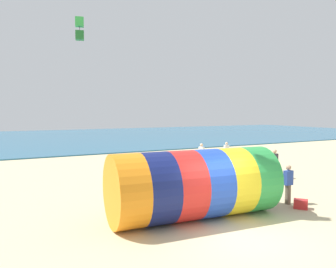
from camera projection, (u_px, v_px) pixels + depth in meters
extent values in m
plane|color=#CCBA8C|center=(242.00, 237.00, 10.03)|extent=(120.00, 120.00, 0.00)
cube|color=#236084|center=(50.00, 138.00, 46.10)|extent=(120.00, 40.00, 0.10)
cylinder|color=orange|center=(126.00, 191.00, 10.73)|extent=(1.19, 2.54, 2.47)
cylinder|color=navy|center=(154.00, 188.00, 11.12)|extent=(1.19, 2.54, 2.47)
cylinder|color=red|center=(181.00, 186.00, 11.52)|extent=(1.19, 2.54, 2.47)
cylinder|color=blue|center=(206.00, 183.00, 11.91)|extent=(1.19, 2.54, 2.47)
cylinder|color=yellow|center=(229.00, 181.00, 12.30)|extent=(1.19, 2.54, 2.47)
cylinder|color=green|center=(251.00, 179.00, 12.70)|extent=(1.19, 2.54, 2.47)
cylinder|color=black|center=(262.00, 178.00, 12.90)|extent=(0.23, 2.27, 2.28)
cylinder|color=#726651|center=(288.00, 194.00, 13.60)|extent=(0.24, 0.24, 0.80)
cube|color=#2D4CA5|center=(288.00, 178.00, 13.55)|extent=(0.36, 0.22, 0.60)
sphere|color=tan|center=(289.00, 167.00, 13.52)|extent=(0.22, 0.22, 0.22)
cube|color=green|center=(79.00, 22.00, 22.42)|extent=(0.68, 0.68, 0.61)
cube|color=#1E642A|center=(80.00, 35.00, 22.49)|extent=(0.68, 0.68, 0.61)
cylinder|color=black|center=(80.00, 29.00, 22.46)|extent=(0.02, 0.02, 1.61)
cylinder|color=#383D56|center=(201.00, 161.00, 22.60)|extent=(0.24, 0.24, 0.80)
cube|color=white|center=(201.00, 151.00, 22.55)|extent=(0.36, 0.42, 0.60)
sphere|color=beige|center=(201.00, 145.00, 22.52)|extent=(0.22, 0.22, 0.22)
cylinder|color=black|center=(274.00, 171.00, 18.79)|extent=(0.24, 0.24, 0.82)
cube|color=#232328|center=(275.00, 159.00, 18.74)|extent=(0.36, 0.42, 0.61)
sphere|color=tan|center=(275.00, 151.00, 18.71)|extent=(0.22, 0.22, 0.22)
cylinder|color=#726651|center=(226.00, 158.00, 24.51)|extent=(0.24, 0.24, 0.76)
cube|color=white|center=(226.00, 149.00, 24.46)|extent=(0.39, 0.27, 0.57)
sphere|color=beige|center=(227.00, 143.00, 24.44)|extent=(0.21, 0.21, 0.21)
cube|color=red|center=(301.00, 204.00, 12.95)|extent=(0.61, 0.63, 0.36)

